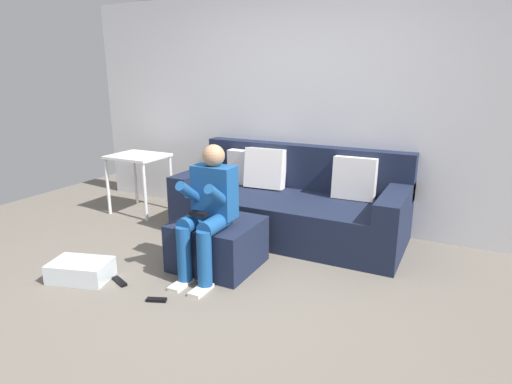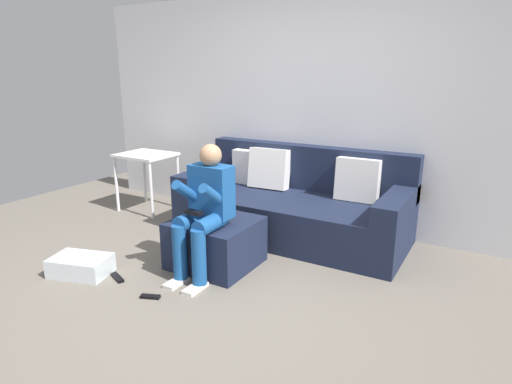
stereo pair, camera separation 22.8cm
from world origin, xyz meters
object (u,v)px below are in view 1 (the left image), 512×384
ottoman (218,243)px  remote_by_storage_bin (120,281)px  couch_sectional (291,204)px  remote_near_ottoman (157,300)px  storage_bin (81,270)px  person_seated (208,208)px  side_table (138,164)px

ottoman → remote_by_storage_bin: size_ratio=3.62×
couch_sectional → remote_near_ottoman: bearing=-101.5°
storage_bin → remote_by_storage_bin: bearing=16.1°
couch_sectional → ottoman: bearing=-104.9°
ottoman → remote_by_storage_bin: ottoman is taller
ottoman → storage_bin: 1.12m
ottoman → person_seated: 0.42m
person_seated → remote_near_ottoman: size_ratio=7.28×
ottoman → couch_sectional: bearing=75.1°
couch_sectional → storage_bin: 2.06m
remote_by_storage_bin → side_table: bearing=148.3°
person_seated → storage_bin: bearing=-149.0°
ottoman → storage_bin: size_ratio=1.44×
person_seated → ottoman: bearing=100.3°
side_table → remote_near_ottoman: (1.52, -1.58, -0.57)m
remote_by_storage_bin → couch_sectional: bearing=86.3°
ottoman → side_table: bearing=151.8°
side_table → remote_near_ottoman: bearing=-46.1°
person_seated → remote_by_storage_bin: (-0.57, -0.44, -0.57)m
storage_bin → ottoman: bearing=40.1°
couch_sectional → remote_by_storage_bin: bearing=-116.2°
couch_sectional → person_seated: 1.23m
ottoman → storage_bin: ottoman is taller
storage_bin → remote_by_storage_bin: storage_bin is taller
storage_bin → couch_sectional: bearing=56.9°
storage_bin → remote_near_ottoman: storage_bin is taller
person_seated → side_table: bearing=147.5°
couch_sectional → side_table: bearing=-175.8°
side_table → storage_bin: bearing=-64.5°
storage_bin → side_table: size_ratio=0.68×
ottoman → person_seated: person_seated is taller
ottoman → side_table: (-1.60, 0.86, 0.38)m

